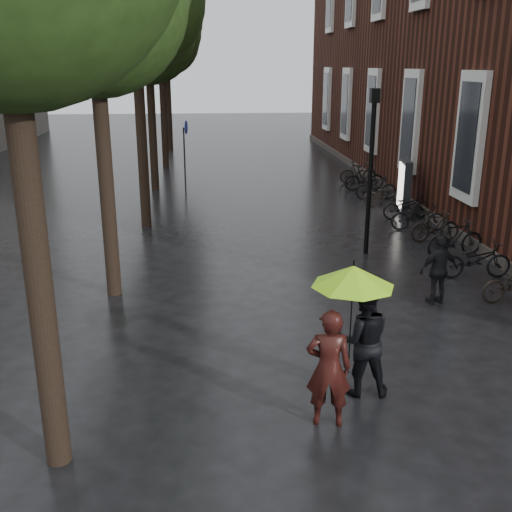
{
  "coord_description": "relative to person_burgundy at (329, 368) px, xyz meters",
  "views": [
    {
      "loc": [
        -2.01,
        -5.85,
        4.93
      ],
      "look_at": [
        -1.04,
        5.29,
        1.36
      ],
      "focal_mm": 42.0,
      "sensor_mm": 36.0,
      "label": 1
    }
  ],
  "objects": [
    {
      "name": "lamp_post",
      "position": [
        2.7,
        7.96,
        1.77
      ],
      "size": [
        0.23,
        0.23,
        4.37
      ],
      "rotation": [
        0.0,
        0.0,
        -0.07
      ],
      "color": "black",
      "rests_on": "ground"
    },
    {
      "name": "ad_lightbox",
      "position": [
        5.18,
        12.39,
        0.05
      ],
      "size": [
        0.28,
        1.23,
        1.86
      ],
      "rotation": [
        0.0,
        0.0,
        -0.17
      ],
      "color": "black",
      "rests_on": "ground"
    },
    {
      "name": "person_burgundy",
      "position": [
        0.0,
        0.0,
        0.0
      ],
      "size": [
        0.7,
        0.51,
        1.77
      ],
      "primitive_type": "imported",
      "rotation": [
        0.0,
        0.0,
        3.0
      ],
      "color": "black",
      "rests_on": "ground"
    },
    {
      "name": "pedestrian_walking",
      "position": [
        3.28,
        4.31,
        -0.12
      ],
      "size": [
        0.95,
        0.53,
        1.52
      ],
      "primitive_type": "imported",
      "rotation": [
        0.0,
        0.0,
        3.33
      ],
      "color": "black",
      "rests_on": "ground"
    },
    {
      "name": "cycle_sign",
      "position": [
        -2.38,
        16.5,
        1.02
      ],
      "size": [
        0.15,
        0.52,
        2.87
      ],
      "rotation": [
        0.0,
        0.0,
        -0.16
      ],
      "color": "#262628",
      "rests_on": "ground"
    },
    {
      "name": "brick_building",
      "position": [
        10.81,
        17.93,
        5.11
      ],
      "size": [
        10.2,
        33.2,
        12.0
      ],
      "color": "#38160F",
      "rests_on": "ground"
    },
    {
      "name": "street_trees",
      "position": [
        -3.65,
        14.38,
        5.45
      ],
      "size": [
        4.33,
        34.03,
        8.91
      ],
      "color": "black",
      "rests_on": "ground"
    },
    {
      "name": "ground",
      "position": [
        0.35,
        -1.54,
        -0.88
      ],
      "size": [
        120.0,
        120.0,
        0.0
      ],
      "primitive_type": "plane",
      "color": "black"
    },
    {
      "name": "person_black",
      "position": [
        0.7,
        0.8,
        0.02
      ],
      "size": [
        0.92,
        0.74,
        1.81
      ],
      "primitive_type": "imported",
      "rotation": [
        0.0,
        0.0,
        3.07
      ],
      "color": "black",
      "rests_on": "ground"
    },
    {
      "name": "lime_umbrella",
      "position": [
        0.38,
        0.36,
        1.23
      ],
      "size": [
        1.19,
        1.19,
        1.75
      ],
      "rotation": [
        0.0,
        0.0,
        0.27
      ],
      "color": "black",
      "rests_on": "ground"
    },
    {
      "name": "parked_bicycles",
      "position": [
        4.94,
        11.02,
        -0.42
      ],
      "size": [
        2.02,
        14.27,
        1.01
      ],
      "color": "black",
      "rests_on": "ground"
    }
  ]
}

